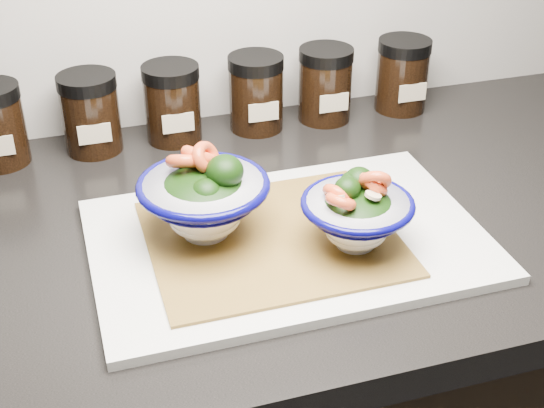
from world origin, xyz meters
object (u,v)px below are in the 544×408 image
object	(u,v)px
cutting_board	(288,240)
spice_jar_c	(172,103)
bowl_left	(205,198)
bowl_right	(357,214)
spice_jar_b	(91,113)
spice_jar_f	(402,75)
spice_jar_d	(256,93)
spice_jar_e	(325,84)

from	to	relation	value
cutting_board	spice_jar_c	xyz separation A→B (m)	(-0.07, 0.31, 0.05)
bowl_left	bowl_right	size ratio (longest dim) A/B	1.19
cutting_board	spice_jar_b	bearing A→B (deg)	121.41
spice_jar_b	spice_jar_f	distance (m)	0.48
spice_jar_c	spice_jar_f	world-z (taller)	same
cutting_board	spice_jar_d	xyz separation A→B (m)	(0.05, 0.31, 0.05)
spice_jar_c	spice_jar_d	world-z (taller)	same
spice_jar_b	spice_jar_d	distance (m)	0.24
cutting_board	spice_jar_b	xyz separation A→B (m)	(-0.19, 0.31, 0.05)
spice_jar_b	spice_jar_e	distance (m)	0.35
bowl_right	spice_jar_d	xyz separation A→B (m)	(-0.01, 0.35, 0.00)
spice_jar_b	spice_jar_c	xyz separation A→B (m)	(0.12, 0.00, 0.00)
spice_jar_c	spice_jar_f	bearing A→B (deg)	0.00
cutting_board	spice_jar_c	size ratio (longest dim) A/B	3.98
bowl_right	spice_jar_f	distance (m)	0.42
bowl_left	spice_jar_e	size ratio (longest dim) A/B	1.34
spice_jar_b	spice_jar_d	xyz separation A→B (m)	(0.24, 0.00, 0.00)
bowl_left	spice_jar_c	distance (m)	0.28
cutting_board	spice_jar_e	world-z (taller)	spice_jar_e
bowl_left	spice_jar_c	size ratio (longest dim) A/B	1.34
spice_jar_b	spice_jar_d	bearing A→B (deg)	0.00
spice_jar_c	spice_jar_e	distance (m)	0.23
cutting_board	spice_jar_f	distance (m)	0.43
spice_jar_c	cutting_board	bearing A→B (deg)	-76.70
spice_jar_d	spice_jar_c	bearing A→B (deg)	180.00
cutting_board	spice_jar_f	world-z (taller)	spice_jar_f
bowl_left	spice_jar_b	bearing A→B (deg)	109.67
spice_jar_c	spice_jar_e	bearing A→B (deg)	0.00
spice_jar_b	spice_jar_e	bearing A→B (deg)	0.00
spice_jar_e	spice_jar_f	xyz separation A→B (m)	(0.13, 0.00, 0.00)
cutting_board	spice_jar_d	world-z (taller)	spice_jar_d
spice_jar_d	spice_jar_e	bearing A→B (deg)	0.00
spice_jar_e	spice_jar_d	bearing A→B (deg)	180.00
bowl_left	bowl_right	bearing A→B (deg)	-24.57
bowl_left	spice_jar_f	xyz separation A→B (m)	(0.38, 0.28, -0.01)
spice_jar_b	spice_jar_c	distance (m)	0.12
spice_jar_e	spice_jar_f	bearing A→B (deg)	0.00
spice_jar_d	spice_jar_f	size ratio (longest dim) A/B	1.00
spice_jar_b	bowl_left	bearing A→B (deg)	-70.33
spice_jar_c	spice_jar_d	xyz separation A→B (m)	(0.13, 0.00, 0.00)
spice_jar_d	spice_jar_e	size ratio (longest dim) A/B	1.00
bowl_left	spice_jar_b	xyz separation A→B (m)	(-0.10, 0.28, -0.01)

